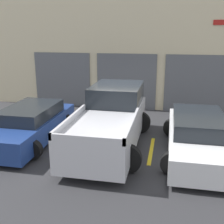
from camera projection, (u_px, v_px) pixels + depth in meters
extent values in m
plane|color=#2D2D30|center=(120.00, 128.00, 11.46)|extent=(28.00, 28.00, 0.00)
cube|color=beige|center=(132.00, 52.00, 13.78)|extent=(14.92, 0.60, 5.58)
cube|color=#595B60|center=(63.00, 80.00, 14.54)|extent=(2.94, 0.08, 2.75)
cube|color=#595B60|center=(126.00, 82.00, 13.90)|extent=(2.94, 0.08, 2.75)
cube|color=#595B60|center=(196.00, 84.00, 13.25)|extent=(2.94, 0.08, 2.75)
cube|color=#B21E19|center=(224.00, 22.00, 12.30)|extent=(0.90, 0.03, 0.22)
cube|color=silver|center=(109.00, 127.00, 9.34)|extent=(1.93, 5.26, 0.97)
cube|color=#1E2328|center=(117.00, 94.00, 10.47)|extent=(1.78, 2.37, 0.69)
cube|color=silver|center=(70.00, 120.00, 8.25)|extent=(0.08, 2.89, 0.18)
cube|color=silver|center=(132.00, 124.00, 7.89)|extent=(0.08, 2.89, 0.18)
cube|color=silver|center=(86.00, 140.00, 6.75)|extent=(1.93, 0.08, 0.18)
cylinder|color=black|center=(97.00, 120.00, 11.13)|extent=(0.83, 0.22, 0.83)
cylinder|color=black|center=(140.00, 122.00, 10.80)|extent=(0.83, 0.22, 0.83)
cylinder|color=black|center=(68.00, 153.00, 8.06)|extent=(0.83, 0.22, 0.83)
cylinder|color=black|center=(127.00, 159.00, 7.73)|extent=(0.83, 0.22, 0.83)
cube|color=white|center=(197.00, 140.00, 8.86)|extent=(1.76, 4.79, 0.67)
cube|color=#1E2328|center=(199.00, 122.00, 8.81)|extent=(1.55, 2.64, 0.47)
cylinder|color=black|center=(172.00, 128.00, 10.45)|extent=(0.66, 0.22, 0.66)
cylinder|color=black|center=(216.00, 131.00, 10.15)|extent=(0.66, 0.22, 0.66)
cylinder|color=black|center=(172.00, 163.00, 7.65)|extent=(0.66, 0.22, 0.66)
cube|color=navy|center=(30.00, 128.00, 9.96)|extent=(1.73, 4.49, 0.70)
cube|color=#1E2328|center=(31.00, 112.00, 9.91)|extent=(1.52, 2.47, 0.42)
cylinder|color=black|center=(30.00, 120.00, 11.46)|extent=(0.63, 0.22, 0.63)
cylinder|color=black|center=(65.00, 122.00, 11.17)|extent=(0.63, 0.22, 0.63)
cylinder|color=black|center=(32.00, 150.00, 8.55)|extent=(0.63, 0.22, 0.63)
cube|color=gold|center=(69.00, 144.00, 9.82)|extent=(0.12, 2.20, 0.01)
cube|color=gold|center=(151.00, 150.00, 9.27)|extent=(0.12, 2.20, 0.01)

